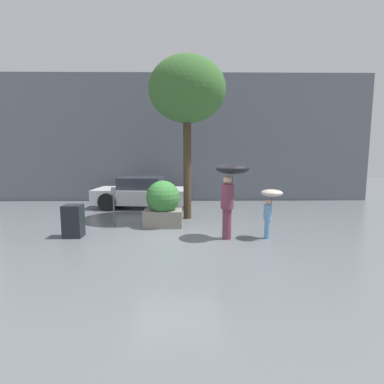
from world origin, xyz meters
TOP-DOWN VIEW (x-y plane):
  - ground_plane at (0.00, 0.00)m, footprint 40.00×40.00m
  - building_facade at (0.00, 6.50)m, footprint 18.00×0.30m
  - planter_box at (-0.50, 1.27)m, footprint 1.20×1.06m
  - person_adult at (1.43, -0.12)m, footprint 0.89×0.89m
  - person_child at (2.51, -0.13)m, footprint 0.58×0.58m
  - parked_car_near at (-1.70, 4.60)m, footprint 3.98×2.21m
  - street_tree at (0.26, 2.41)m, footprint 2.61×2.61m
  - parking_meter at (-2.06, 1.30)m, footprint 0.14×0.14m
  - newspaper_box at (-2.88, 0.06)m, footprint 0.50×0.44m

SIDE VIEW (x-z plane):
  - ground_plane at x=0.00m, z-range 0.00..0.00m
  - newspaper_box at x=-2.88m, z-range 0.00..0.90m
  - parked_car_near at x=-1.70m, z-range -0.04..1.26m
  - planter_box at x=-0.50m, z-range 0.00..1.46m
  - parking_meter at x=-2.06m, z-range 0.27..1.51m
  - person_child at x=2.51m, z-range 0.35..1.69m
  - person_adult at x=1.43m, z-range 0.51..2.55m
  - building_facade at x=0.00m, z-range 0.00..6.00m
  - street_tree at x=0.26m, z-range 1.62..7.17m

